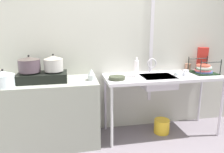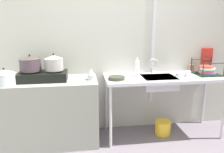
% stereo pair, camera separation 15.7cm
% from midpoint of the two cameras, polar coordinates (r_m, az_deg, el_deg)
% --- Properties ---
extents(wall_back, '(4.42, 0.10, 2.73)m').
position_cam_midpoint_polar(wall_back, '(3.16, 1.74, 10.12)').
color(wall_back, beige).
rests_on(wall_back, ground).
extents(wall_metal_strip, '(0.05, 0.01, 2.18)m').
position_cam_midpoint_polar(wall_metal_strip, '(3.21, 9.10, 12.45)').
color(wall_metal_strip, silver).
extents(counter_concrete, '(1.29, 0.58, 0.86)m').
position_cam_midpoint_polar(counter_concrete, '(2.98, -17.97, -9.28)').
color(counter_concrete, gray).
rests_on(counter_concrete, ground).
extents(counter_sink, '(1.64, 0.58, 0.86)m').
position_cam_midpoint_polar(counter_sink, '(3.08, 11.91, -0.91)').
color(counter_sink, silver).
rests_on(counter_sink, ground).
extents(stove, '(0.59, 0.32, 0.13)m').
position_cam_midpoint_polar(stove, '(2.84, -19.37, -0.11)').
color(stove, black).
rests_on(stove, counter_concrete).
extents(pot_on_left_burner, '(0.26, 0.26, 0.21)m').
position_cam_midpoint_polar(pot_on_left_burner, '(2.83, -22.50, 2.97)').
color(pot_on_left_burner, '#463840').
rests_on(pot_on_left_burner, stove).
extents(pot_on_right_burner, '(0.23, 0.23, 0.21)m').
position_cam_midpoint_polar(pot_on_right_burner, '(2.78, -16.74, 3.36)').
color(pot_on_right_burner, '#A4A19D').
rests_on(pot_on_right_burner, stove).
extents(pot_beside_stove, '(0.25, 0.25, 0.21)m').
position_cam_midpoint_polar(pot_beside_stove, '(2.78, -28.21, -0.58)').
color(pot_beside_stove, silver).
rests_on(pot_beside_stove, counter_concrete).
extents(percolator, '(0.10, 0.10, 0.15)m').
position_cam_midpoint_polar(percolator, '(2.77, -7.08, 0.50)').
color(percolator, silver).
rests_on(percolator, counter_concrete).
extents(sink_basin, '(0.45, 0.37, 0.15)m').
position_cam_midpoint_polar(sink_basin, '(3.03, 10.51, -1.33)').
color(sink_basin, silver).
rests_on(sink_basin, counter_sink).
extents(faucet, '(0.14, 0.08, 0.22)m').
position_cam_midpoint_polar(faucet, '(3.12, 8.99, 3.26)').
color(faucet, silver).
rests_on(faucet, counter_sink).
extents(frying_pan, '(0.21, 0.21, 0.04)m').
position_cam_midpoint_polar(frying_pan, '(2.79, -0.31, -0.37)').
color(frying_pan, '#343A2A').
rests_on(frying_pan, counter_sink).
extents(dish_rack, '(0.33, 0.33, 0.22)m').
position_cam_midpoint_polar(dish_rack, '(3.37, 21.79, 1.74)').
color(dish_rack, black).
rests_on(dish_rack, counter_sink).
extents(cup_by_rack, '(0.08, 0.08, 0.08)m').
position_cam_midpoint_polar(cup_by_rack, '(3.15, 17.60, 0.99)').
color(cup_by_rack, white).
rests_on(cup_by_rack, counter_sink).
extents(small_bowl_on_drainboard, '(0.12, 0.12, 0.04)m').
position_cam_midpoint_polar(small_bowl_on_drainboard, '(3.14, 15.78, 0.67)').
color(small_bowl_on_drainboard, white).
rests_on(small_bowl_on_drainboard, counter_sink).
extents(bottle_by_sink, '(0.06, 0.06, 0.26)m').
position_cam_midpoint_polar(bottle_by_sink, '(2.93, 4.95, 2.21)').
color(bottle_by_sink, white).
rests_on(bottle_by_sink, counter_sink).
extents(cereal_box, '(0.16, 0.08, 0.35)m').
position_cam_midpoint_polar(cereal_box, '(3.59, 21.60, 4.38)').
color(cereal_box, red).
rests_on(cereal_box, counter_sink).
extents(utensil_jar, '(0.08, 0.08, 0.20)m').
position_cam_midpoint_polar(utensil_jar, '(3.47, 18.14, 2.37)').
color(utensil_jar, '#9A6952').
rests_on(utensil_jar, counter_sink).
extents(bucket_on_floor, '(0.22, 0.22, 0.20)m').
position_cam_midpoint_polar(bucket_on_floor, '(3.31, 11.62, -12.72)').
color(bucket_on_floor, yellow).
rests_on(bucket_on_floor, ground).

